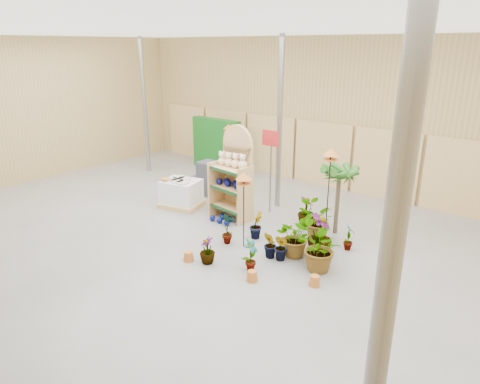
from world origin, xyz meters
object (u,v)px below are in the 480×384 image
at_px(display_shelf, 235,176).
at_px(bird_table_front, 244,179).
at_px(pallet_stack, 181,193).
at_px(potted_plant_2, 294,236).

xyz_separation_m(display_shelf, bird_table_front, (1.27, -1.23, 0.49)).
bearing_deg(pallet_stack, potted_plant_2, -21.64).
distance_m(pallet_stack, potted_plant_2, 3.99).
bearing_deg(display_shelf, potted_plant_2, -13.64).
relative_size(bird_table_front, potted_plant_2, 1.91).
relative_size(pallet_stack, bird_table_front, 0.73).
height_order(pallet_stack, bird_table_front, bird_table_front).
bearing_deg(potted_plant_2, bird_table_front, -161.23).
distance_m(display_shelf, bird_table_front, 1.83).
bearing_deg(display_shelf, pallet_stack, -160.73).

